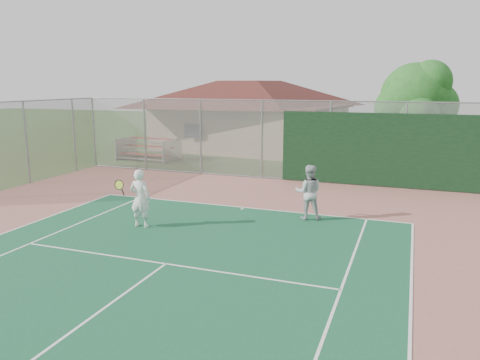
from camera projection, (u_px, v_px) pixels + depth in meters
name	position (u px, v px, depth m)	size (l,w,h in m)	color
back_fence	(332.00, 145.00, 19.76)	(20.08, 0.11, 3.53)	gray
side_fence_left	(27.00, 143.00, 19.74)	(0.08, 9.00, 3.50)	gray
clubhouse	(250.00, 108.00, 30.13)	(12.99, 9.50, 5.21)	tan
bleachers	(148.00, 149.00, 26.25)	(3.22, 2.06, 1.18)	maroon
tree	(417.00, 99.00, 22.05)	(3.79, 3.59, 5.29)	#3A2415
player_white_front	(140.00, 199.00, 13.81)	(1.00, 0.58, 1.74)	white
player_grey_back	(309.00, 193.00, 14.63)	(0.97, 0.83, 1.72)	#B0B3B5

